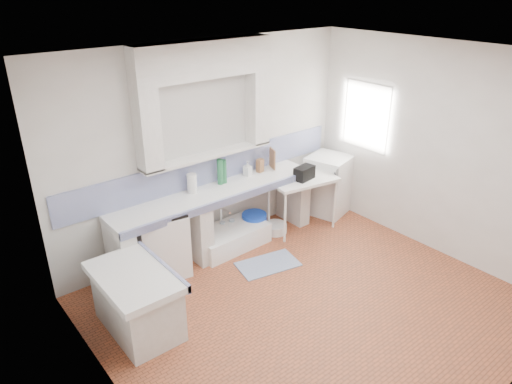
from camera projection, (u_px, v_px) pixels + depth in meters
floor at (310, 306)px, 5.48m from camera, size 4.50×4.50×0.00m
ceiling at (325, 59)px, 4.31m from camera, size 4.50×4.50×0.00m
wall_back at (209, 147)px, 6.31m from camera, size 4.50×0.00×4.50m
wall_front at (511, 287)px, 3.49m from camera, size 4.50×0.00×4.50m
wall_left at (110, 276)px, 3.61m from camera, size 0.00×4.50×4.50m
wall_right at (437, 151)px, 6.18m from camera, size 0.00×4.50×4.50m
alcove_mass at (204, 59)px, 5.68m from camera, size 1.90×0.25×0.45m
window_frame at (374, 115)px, 7.05m from camera, size 0.35×0.86×1.06m
lace_valance at (370, 91)px, 6.81m from camera, size 0.01×0.84×0.24m
counter_slab at (217, 193)px, 6.27m from camera, size 3.00×0.60×0.08m
counter_lip at (229, 200)px, 6.07m from camera, size 3.00×0.04×0.10m
counter_pier_left at (122, 258)px, 5.66m from camera, size 0.20×0.55×0.82m
counter_pier_mid at (196, 231)px, 6.26m from camera, size 0.20×0.55×0.82m
counter_pier_right at (293, 196)px, 7.26m from camera, size 0.20×0.55×0.82m
peninsula_top at (134, 277)px, 4.87m from camera, size 0.70×1.10×0.08m
peninsula_base at (138, 304)px, 5.02m from camera, size 0.60×1.00×0.62m
peninsula_lip at (163, 266)px, 5.06m from camera, size 0.04×1.10×0.10m
backsplash at (211, 169)px, 6.43m from camera, size 4.27×0.03×0.40m
stove at (160, 244)px, 5.93m from camera, size 0.68×0.66×0.85m
sink at (230, 238)px, 6.65m from camera, size 1.08×0.61×0.25m
side_table at (302, 204)px, 7.01m from camera, size 1.05×0.70×0.04m
fridge at (328, 184)px, 7.50m from camera, size 0.75×0.75×0.94m
bucket_red at (215, 240)px, 6.58m from camera, size 0.35×0.35×0.28m
bucket_orange at (236, 243)px, 6.56m from camera, size 0.26×0.26×0.23m
bucket_blue at (254, 224)px, 6.93m from camera, size 0.48×0.48×0.34m
basin_white at (275, 228)px, 7.03m from camera, size 0.35×0.35×0.13m
water_bottle_a at (223, 231)px, 6.77m from camera, size 0.11×0.11×0.30m
water_bottle_b at (232, 229)px, 6.82m from camera, size 0.11×0.11×0.31m
black_bag at (304, 173)px, 6.77m from camera, size 0.33×0.23×0.19m
green_bottle_a at (220, 172)px, 6.38m from camera, size 0.10×0.10×0.36m
green_bottle_b at (224, 171)px, 6.42m from camera, size 0.09×0.09×0.33m
knife_block at (260, 166)px, 6.81m from camera, size 0.11×0.10×0.19m
cutting_board at (272, 159)px, 6.92m from camera, size 0.10×0.21×0.30m
paper_towel at (192, 184)px, 6.14m from camera, size 0.14×0.14×0.26m
soap_bottle at (248, 168)px, 6.67m from camera, size 0.12×0.12×0.22m
rug at (268, 264)px, 6.26m from camera, size 0.88×0.61×0.01m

